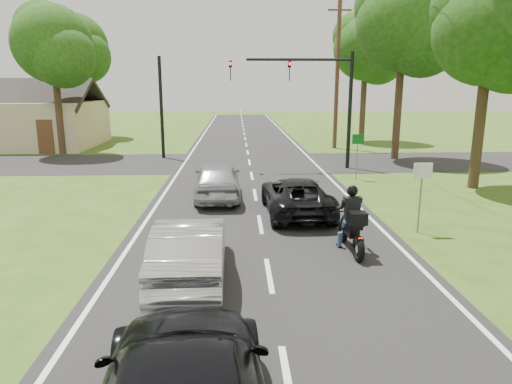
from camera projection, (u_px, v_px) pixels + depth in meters
ground at (269, 275)px, 10.63m from camera, size 140.00×140.00×0.00m
road at (253, 185)px, 20.36m from camera, size 8.00×100.00×0.01m
cross_road at (249, 162)px, 26.19m from camera, size 60.00×7.00×0.01m
motorcycle_rider at (352, 226)px, 11.96m from camera, size 0.60×2.12×1.82m
dark_suv at (296, 196)px, 15.59m from camera, size 2.27×4.62×1.26m
silver_sedan at (191, 249)px, 10.28m from camera, size 1.57×4.34×1.42m
silver_suv at (217, 180)px, 17.69m from camera, size 1.86×4.37×1.47m
traffic_signal at (315, 89)px, 23.44m from camera, size 6.38×0.44×6.00m
signal_pole_far at (161, 108)px, 27.24m from camera, size 0.20×0.20×6.00m
utility_pole_far at (337, 74)px, 31.13m from camera, size 1.60×0.28×10.00m
sign_white at (422, 181)px, 13.36m from camera, size 0.55×0.07×2.12m
sign_green at (358, 146)px, 21.15m from camera, size 0.55×0.07×2.12m
tree_row_c at (498, 36)px, 18.18m from camera, size 4.80×4.65×8.76m
tree_row_d at (410, 29)px, 25.62m from camera, size 5.76×5.58×10.45m
tree_row_e at (370, 51)px, 34.54m from camera, size 5.28×5.12×9.61m
tree_left_near at (56, 48)px, 27.90m from camera, size 5.12×4.96×9.22m
tree_left_far at (78, 50)px, 37.38m from camera, size 5.76×5.58×10.14m
house at (25, 122)px, 32.90m from camera, size 10.20×8.00×4.84m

